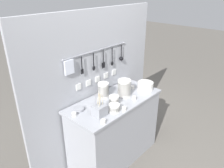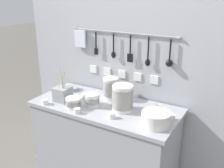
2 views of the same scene
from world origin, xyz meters
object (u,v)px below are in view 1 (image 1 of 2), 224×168
object	(u,v)px
plate_stack	(145,86)
cup_front_right	(134,98)
bowl_stack_nested_right	(114,108)
cup_edge_far	(128,84)
cup_front_left	(103,121)
cup_by_caddy	(124,109)
cutlery_caddy	(99,110)
cup_back_right	(140,83)
bowl_stack_short_front	(103,90)
cup_edge_near	(100,104)
bowl_stack_tall_left	(114,100)
steel_mixing_bowl	(79,109)
cup_mid_row	(74,114)
cup_beside_plates	(132,87)
bowl_stack_back_corner	(124,88)

from	to	relation	value
plate_stack	cup_front_right	world-z (taller)	plate_stack
bowl_stack_nested_right	cup_edge_far	xyz separation A→B (m)	(0.60, 0.29, -0.02)
cup_front_left	cup_by_caddy	world-z (taller)	same
plate_stack	cutlery_caddy	bearing A→B (deg)	179.57
cutlery_caddy	cup_front_right	world-z (taller)	cutlery_caddy
cup_back_right	bowl_stack_nested_right	bearing A→B (deg)	-165.68
cup_edge_far	cup_by_caddy	size ratio (longest dim) A/B	1.00
cup_by_caddy	cup_back_right	distance (m)	0.70
bowl_stack_short_front	cup_edge_near	bearing A→B (deg)	-146.96
bowl_stack_tall_left	cup_front_left	world-z (taller)	bowl_stack_tall_left
steel_mixing_bowl	cup_mid_row	world-z (taller)	cup_mid_row
plate_stack	cup_back_right	distance (m)	0.15
cutlery_caddy	cup_by_caddy	world-z (taller)	cutlery_caddy
cup_beside_plates	cup_mid_row	bearing A→B (deg)	176.72
plate_stack	cup_by_caddy	distance (m)	0.60
steel_mixing_bowl	cup_front_right	distance (m)	0.67
cup_front_right	cup_back_right	xyz separation A→B (m)	(0.39, 0.19, 0.00)
cup_mid_row	cutlery_caddy	bearing A→B (deg)	-43.93
cup_edge_near	cup_by_caddy	xyz separation A→B (m)	(0.11, -0.26, 0.00)
cup_back_right	cup_beside_plates	bearing A→B (deg)	178.77
bowl_stack_nested_right	cutlery_caddy	distance (m)	0.18
bowl_stack_tall_left	bowl_stack_nested_right	bearing A→B (deg)	-136.89
cutlery_caddy	cup_by_caddy	size ratio (longest dim) A/B	5.61
bowl_stack_tall_left	cup_front_right	distance (m)	0.27
bowl_stack_nested_right	steel_mixing_bowl	bearing A→B (deg)	129.20
bowl_stack_back_corner	cup_beside_plates	bearing A→B (deg)	9.73
bowl_stack_back_corner	cutlery_caddy	xyz separation A→B (m)	(-0.52, -0.09, -0.04)
cutlery_caddy	cup_mid_row	distance (m)	0.27
bowl_stack_short_front	bowl_stack_back_corner	distance (m)	0.26
plate_stack	cup_front_right	xyz separation A→B (m)	(-0.32, -0.06, -0.03)
bowl_stack_back_corner	cup_edge_far	size ratio (longest dim) A/B	4.15
bowl_stack_back_corner	cup_edge_near	xyz separation A→B (m)	(-0.39, 0.04, -0.08)
plate_stack	cup_beside_plates	bearing A→B (deg)	125.39
cup_front_right	cup_back_right	distance (m)	0.43
plate_stack	steel_mixing_bowl	distance (m)	0.95
bowl_stack_tall_left	cup_back_right	xyz separation A→B (m)	(0.63, 0.09, -0.03)
cup_by_caddy	steel_mixing_bowl	bearing A→B (deg)	132.21
steel_mixing_bowl	cup_by_caddy	bearing A→B (deg)	-47.79
bowl_stack_tall_left	cup_by_caddy	xyz separation A→B (m)	(-0.02, -0.17, -0.03)
cup_beside_plates	cutlery_caddy	bearing A→B (deg)	-170.09
bowl_stack_back_corner	cutlery_caddy	bearing A→B (deg)	-170.01
cup_beside_plates	cup_by_caddy	bearing A→B (deg)	-152.05
cup_mid_row	cup_edge_near	world-z (taller)	same
plate_stack	cup_mid_row	distance (m)	1.04
bowl_stack_back_corner	cup_mid_row	world-z (taller)	bowl_stack_back_corner
cup_front_left	cup_by_caddy	xyz separation A→B (m)	(0.33, 0.00, 0.00)
cup_edge_far	cup_back_right	world-z (taller)	same
cup_front_left	cup_mid_row	size ratio (longest dim) A/B	1.00
cup_edge_near	bowl_stack_short_front	bearing A→B (deg)	33.04
bowl_stack_back_corner	cup_edge_far	bearing A→B (deg)	29.03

